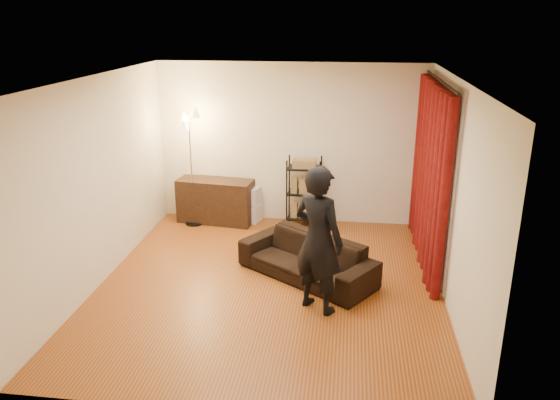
# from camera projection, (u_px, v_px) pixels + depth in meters

# --- Properties ---
(floor) EXTENTS (5.00, 5.00, 0.00)m
(floor) POSITION_uv_depth(u_px,v_px,m) (270.00, 285.00, 7.27)
(floor) COLOR #984C24
(floor) RESTS_ON ground
(ceiling) EXTENTS (5.00, 5.00, 0.00)m
(ceiling) POSITION_uv_depth(u_px,v_px,m) (268.00, 79.00, 6.40)
(ceiling) COLOR white
(ceiling) RESTS_ON ground
(wall_back) EXTENTS (5.00, 0.00, 5.00)m
(wall_back) POSITION_uv_depth(u_px,v_px,m) (291.00, 144.00, 9.18)
(wall_back) COLOR beige
(wall_back) RESTS_ON ground
(wall_front) EXTENTS (5.00, 0.00, 5.00)m
(wall_front) POSITION_uv_depth(u_px,v_px,m) (224.00, 279.00, 4.49)
(wall_front) COLOR beige
(wall_front) RESTS_ON ground
(wall_left) EXTENTS (0.00, 5.00, 5.00)m
(wall_left) POSITION_uv_depth(u_px,v_px,m) (99.00, 182.00, 7.11)
(wall_left) COLOR beige
(wall_left) RESTS_ON ground
(wall_right) EXTENTS (0.00, 5.00, 5.00)m
(wall_right) POSITION_uv_depth(u_px,v_px,m) (454.00, 196.00, 6.56)
(wall_right) COLOR beige
(wall_right) RESTS_ON ground
(curtain_rod) EXTENTS (0.04, 2.65, 0.04)m
(curtain_rod) POSITION_uv_depth(u_px,v_px,m) (441.00, 81.00, 7.23)
(curtain_rod) COLOR black
(curtain_rod) RESTS_ON wall_right
(curtain) EXTENTS (0.22, 2.65, 2.55)m
(curtain) POSITION_uv_depth(u_px,v_px,m) (431.00, 175.00, 7.66)
(curtain) COLOR #640F0C
(curtain) RESTS_ON ground
(sofa) EXTENTS (2.01, 1.71, 0.56)m
(sofa) POSITION_uv_depth(u_px,v_px,m) (307.00, 258.00, 7.41)
(sofa) COLOR black
(sofa) RESTS_ON ground
(person) EXTENTS (0.79, 0.72, 1.81)m
(person) POSITION_uv_depth(u_px,v_px,m) (318.00, 240.00, 6.40)
(person) COLOR black
(person) RESTS_ON ground
(media_cabinet) EXTENTS (1.34, 0.64, 0.75)m
(media_cabinet) POSITION_uv_depth(u_px,v_px,m) (216.00, 201.00, 9.39)
(media_cabinet) COLOR #332013
(media_cabinet) RESTS_ON ground
(storage_boxes) EXTENTS (0.44, 0.39, 0.63)m
(storage_boxes) POSITION_uv_depth(u_px,v_px,m) (249.00, 204.00, 9.42)
(storage_boxes) COLOR silver
(storage_boxes) RESTS_ON ground
(wire_shelf) EXTENTS (0.55, 0.38, 1.19)m
(wire_shelf) POSITION_uv_depth(u_px,v_px,m) (304.00, 193.00, 9.11)
(wire_shelf) COLOR black
(wire_shelf) RESTS_ON ground
(floor_lamp) EXTENTS (0.41, 0.41, 1.95)m
(floor_lamp) POSITION_uv_depth(u_px,v_px,m) (191.00, 169.00, 9.07)
(floor_lamp) COLOR silver
(floor_lamp) RESTS_ON ground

